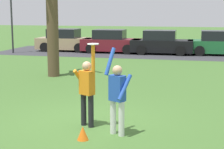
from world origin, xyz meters
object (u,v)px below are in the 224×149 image
at_px(frisbee_disc, 93,44).
at_px(parked_car_tan, 65,41).
at_px(person_catcher, 87,88).
at_px(parked_car_maroon, 111,42).
at_px(parked_car_green, 219,44).
at_px(parked_car_black, 161,43).
at_px(field_cone_orange, 83,133).
at_px(person_defender, 117,94).
at_px(lamppost_by_lot, 11,15).
at_px(bare_tree_tall, 51,2).

height_order(frisbee_disc, parked_car_tan, frisbee_disc).
bearing_deg(frisbee_disc, parked_car_tan, 112.84).
height_order(person_catcher, parked_car_maroon, person_catcher).
distance_m(parked_car_tan, parked_car_green, 10.72).
height_order(parked_car_tan, parked_car_black, same).
distance_m(parked_car_tan, field_cone_orange, 19.12).
bearing_deg(parked_car_black, person_defender, -88.29).
distance_m(parked_car_black, field_cone_orange, 17.43).
xyz_separation_m(parked_car_tan, field_cone_orange, (7.10, -17.75, -0.57)).
bearing_deg(person_catcher, field_cone_orange, -50.26).
bearing_deg(lamppost_by_lot, parked_car_green, 8.79).
height_order(parked_car_tan, lamppost_by_lot, lamppost_by_lot).
bearing_deg(parked_car_green, parked_car_maroon, -179.06).
height_order(parked_car_tan, bare_tree_tall, bare_tree_tall).
bearing_deg(field_cone_orange, parked_car_green, 78.50).
distance_m(person_catcher, parked_car_tan, 18.11).
distance_m(person_defender, parked_car_maroon, 17.50).
bearing_deg(frisbee_disc, bare_tree_tall, 119.94).
height_order(person_catcher, frisbee_disc, frisbee_disc).
relative_size(person_catcher, parked_car_tan, 0.50).
xyz_separation_m(frisbee_disc, bare_tree_tall, (-3.88, 6.73, 1.16)).
distance_m(frisbee_disc, parked_car_maroon, 17.05).
bearing_deg(parked_car_tan, parked_car_green, -1.01).
distance_m(frisbee_disc, bare_tree_tall, 7.86).
distance_m(frisbee_disc, lamppost_by_lot, 17.88).
xyz_separation_m(parked_car_tan, lamppost_by_lot, (-3.04, -2.13, 1.86)).
bearing_deg(parked_car_black, parked_car_green, 3.95).
distance_m(person_catcher, parked_car_green, 17.18).
distance_m(parked_car_tan, lamppost_by_lot, 4.15).
distance_m(frisbee_disc, parked_car_green, 17.29).
xyz_separation_m(person_catcher, parked_car_maroon, (-3.42, 16.50, -0.25)).
height_order(frisbee_disc, parked_car_green, frisbee_disc).
distance_m(parked_car_black, parked_car_green, 3.76).
distance_m(person_catcher, parked_car_black, 16.42).
height_order(parked_car_black, parked_car_green, same).
relative_size(person_catcher, parked_car_maroon, 0.50).
bearing_deg(field_cone_orange, person_catcher, 101.65).
xyz_separation_m(frisbee_disc, parked_car_black, (-0.12, 16.53, -1.37)).
xyz_separation_m(person_catcher, bare_tree_tall, (-3.68, 6.63, 2.27)).
height_order(frisbee_disc, field_cone_orange, frisbee_disc).
xyz_separation_m(person_catcher, person_defender, (0.88, -0.47, -0.00)).
height_order(frisbee_disc, parked_car_black, frisbee_disc).
relative_size(person_catcher, person_defender, 1.02).
distance_m(person_defender, frisbee_disc, 1.35).
distance_m(bare_tree_tall, field_cone_orange, 9.11).
xyz_separation_m(parked_car_maroon, parked_car_green, (7.24, 0.25, 0.00)).
relative_size(parked_car_tan, field_cone_orange, 12.91).
xyz_separation_m(bare_tree_tall, lamppost_by_lot, (-6.26, 7.99, -0.66)).
height_order(person_catcher, lamppost_by_lot, lamppost_by_lot).
distance_m(frisbee_disc, field_cone_orange, 2.13).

